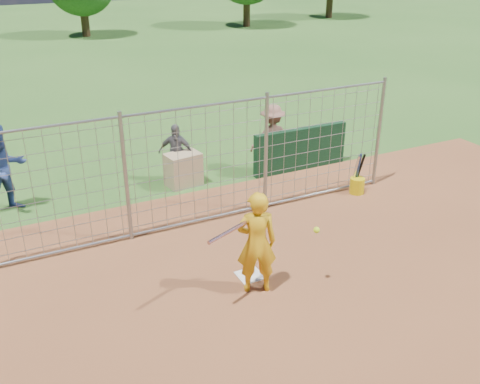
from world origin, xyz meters
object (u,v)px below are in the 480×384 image
bystander_c (272,138)px  bystander_a (4,169)px  batter (257,243)px  bucket_with_bats (357,183)px  bystander_b (176,153)px  equipment_bin (183,169)px

bystander_c → bystander_a: bearing=4.6°
batter → bystander_c: batter is taller
bucket_with_bats → bystander_c: bearing=117.5°
bystander_b → bucket_with_bats: 4.36m
bystander_b → batter: bearing=-61.0°
batter → bystander_a: 6.03m
batter → bystander_b: bearing=-75.1°
batter → bystander_c: 5.27m
bystander_b → equipment_bin: bearing=-45.6°
batter → equipment_bin: 4.63m
bystander_a → equipment_bin: (3.86, -0.39, -0.58)m
equipment_bin → bucket_with_bats: bearing=-41.5°
equipment_bin → batter: bearing=-104.3°
equipment_bin → bystander_c: bearing=-11.7°
bystander_c → equipment_bin: (-2.35, 0.12, -0.46)m
batter → bystander_a: size_ratio=0.92×
equipment_bin → bystander_a: bearing=165.5°
bystander_b → equipment_bin: (0.06, -0.31, -0.33)m
bystander_c → equipment_bin: bystander_c is taller
batter → bystander_c: bearing=-102.7°
batter → equipment_bin: size_ratio=2.26×
bystander_a → bystander_c: size_ratio=1.14×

